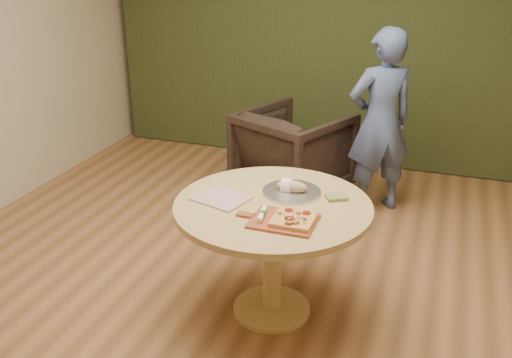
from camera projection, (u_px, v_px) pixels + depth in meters
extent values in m
cube|color=#9C683E|center=(239.00, 317.00, 3.56)|extent=(5.00, 6.00, 0.02)
cube|color=beige|center=(345.00, 23.00, 5.63)|extent=(5.00, 0.02, 2.80)
cube|color=#283216|center=(343.00, 24.00, 5.53)|extent=(4.80, 0.14, 2.78)
cylinder|color=tan|center=(272.00, 308.00, 3.61)|extent=(0.48, 0.48, 0.03)
cylinder|color=tan|center=(272.00, 262.00, 3.47)|extent=(0.12, 0.12, 0.68)
cylinder|color=tan|center=(273.00, 206.00, 3.33)|extent=(1.16, 1.16, 0.04)
cube|color=#9C4727|center=(284.00, 221.00, 3.10)|extent=(0.35, 0.28, 0.01)
cube|color=#9C4727|center=(246.00, 215.00, 3.16)|extent=(0.10, 0.05, 0.01)
cube|color=#DFA357|center=(293.00, 220.00, 3.07)|extent=(0.22, 0.22, 0.02)
cylinder|color=#681C08|center=(306.00, 213.00, 3.11)|extent=(0.05, 0.05, 0.00)
cylinder|color=#681C08|center=(289.00, 210.00, 3.15)|extent=(0.05, 0.05, 0.00)
cylinder|color=#681C08|center=(289.00, 224.00, 3.00)|extent=(0.04, 0.04, 0.00)
cylinder|color=#681C08|center=(290.00, 218.00, 3.05)|extent=(0.06, 0.06, 0.00)
cube|color=#B48B43|center=(298.00, 213.00, 3.11)|extent=(0.03, 0.03, 0.01)
cube|color=#B48B43|center=(289.00, 219.00, 3.04)|extent=(0.02, 0.02, 0.01)
cube|color=#B48B43|center=(305.00, 218.00, 3.04)|extent=(0.03, 0.03, 0.01)
cube|color=#B48B43|center=(280.00, 213.00, 3.10)|extent=(0.02, 0.02, 0.01)
cube|color=#B48B43|center=(290.00, 223.00, 3.00)|extent=(0.03, 0.03, 0.01)
cube|color=#B48B43|center=(295.00, 223.00, 3.00)|extent=(0.03, 0.03, 0.01)
cube|color=#B48B43|center=(297.00, 222.00, 3.01)|extent=(0.02, 0.02, 0.01)
cube|color=#246B1F|center=(300.00, 218.00, 3.06)|extent=(0.01, 0.01, 0.00)
cube|color=#246B1F|center=(286.00, 217.00, 3.07)|extent=(0.01, 0.01, 0.00)
cube|color=#246B1F|center=(280.00, 214.00, 3.11)|extent=(0.01, 0.01, 0.00)
cube|color=#246B1F|center=(300.00, 213.00, 3.12)|extent=(0.01, 0.01, 0.00)
cube|color=#246B1F|center=(305.00, 220.00, 3.04)|extent=(0.01, 0.01, 0.00)
cube|color=#246B1F|center=(304.00, 223.00, 3.01)|extent=(0.01, 0.01, 0.00)
cube|color=#924D70|center=(299.00, 217.00, 3.07)|extent=(0.03, 0.01, 0.00)
cube|color=#924D70|center=(294.00, 220.00, 3.04)|extent=(0.02, 0.03, 0.00)
cube|color=#924D70|center=(286.00, 218.00, 3.06)|extent=(0.01, 0.03, 0.00)
cube|color=#924D70|center=(294.00, 213.00, 3.11)|extent=(0.01, 0.03, 0.00)
cube|color=#924D70|center=(284.00, 214.00, 3.11)|extent=(0.01, 0.03, 0.00)
cylinder|color=white|center=(262.00, 214.00, 3.12)|extent=(0.05, 0.17, 0.03)
cylinder|color=#194C26|center=(262.00, 214.00, 3.12)|extent=(0.04, 0.03, 0.03)
cube|color=silver|center=(265.00, 207.00, 3.21)|extent=(0.02, 0.04, 0.00)
cube|color=silver|center=(222.00, 198.00, 3.37)|extent=(0.36, 0.32, 0.01)
cylinder|color=silver|center=(292.00, 192.00, 3.45)|extent=(0.35, 0.35, 0.01)
cylinder|color=silver|center=(292.00, 192.00, 3.45)|extent=(0.36, 0.36, 0.02)
ellipsoid|color=tan|center=(292.00, 186.00, 3.44)|extent=(0.19, 0.08, 0.07)
cylinder|color=white|center=(287.00, 186.00, 3.45)|extent=(0.06, 0.09, 0.09)
cube|color=#596D31|center=(336.00, 197.00, 3.38)|extent=(0.15, 0.15, 0.02)
imported|color=black|center=(294.00, 149.00, 5.11)|extent=(1.09, 1.07, 0.87)
imported|color=#475B8D|center=(380.00, 123.00, 4.68)|extent=(0.68, 0.63, 1.55)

